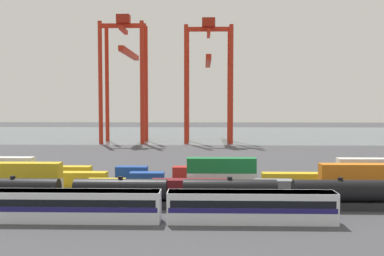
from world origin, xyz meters
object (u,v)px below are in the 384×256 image
shipping_container_2 (24,187)px  gantry_crane_central (208,69)px  shipping_container_13 (221,180)px  shipping_container_6 (273,188)px  shipping_container_12 (147,180)px  passenger_train (164,205)px  shipping_container_20 (132,173)px  shipping_container_21 (204,173)px  shipping_container_9 (0,179)px  gantry_crane_west (125,66)px  freight_tank_row (230,193)px  shipping_container_15 (296,180)px  shipping_container_7 (358,188)px

shipping_container_2 → gantry_crane_central: gantry_crane_central is taller
shipping_container_13 → shipping_container_6: bearing=-41.2°
shipping_container_2 → shipping_container_12: same height
passenger_train → shipping_container_20: passenger_train is taller
shipping_container_12 → shipping_container_21: (10.15, 7.00, 0.00)m
shipping_container_9 → gantry_crane_west: size_ratio=0.26×
freight_tank_row → shipping_container_9: freight_tank_row is taller
shipping_container_2 → shipping_container_12: 20.34m
shipping_container_2 → gantry_crane_central: size_ratio=0.26×
shipping_container_6 → shipping_container_15: size_ratio=0.50×
shipping_container_20 → gantry_crane_west: gantry_crane_west is taller
shipping_container_9 → passenger_train: bearing=-36.1°
gantry_crane_central → shipping_container_20: bearing=-100.5°
freight_tank_row → shipping_container_13: bearing=92.0°
shipping_container_15 → shipping_container_21: 17.63m
freight_tank_row → shipping_container_12: bearing=131.3°
shipping_container_15 → shipping_container_6: bearing=-126.4°
shipping_container_6 → gantry_crane_central: gantry_crane_central is taller
gantry_crane_west → shipping_container_6: bearing=-67.3°
passenger_train → shipping_container_12: size_ratio=7.06×
freight_tank_row → shipping_container_20: bearing=127.8°
shipping_container_2 → shipping_container_7: size_ratio=1.00×
freight_tank_row → shipping_container_9: size_ratio=6.18×
shipping_container_6 → shipping_container_9: 48.01m
gantry_crane_west → shipping_container_2: bearing=-89.6°
shipping_container_9 → shipping_container_7: bearing=-6.6°
passenger_train → shipping_container_2: (-24.20, 15.92, -0.84)m
shipping_container_20 → passenger_train: bearing=-73.4°
passenger_train → freight_tank_row: bearing=40.4°
shipping_container_7 → shipping_container_12: size_ratio=2.00×
passenger_train → shipping_container_7: size_ratio=3.53×
shipping_container_21 → gantry_crane_west: bearing=109.6°
gantry_crane_west → gantry_crane_central: size_ratio=1.03×
passenger_train → shipping_container_15: size_ratio=3.53×
shipping_container_9 → shipping_container_21: same height
passenger_train → freight_tank_row: size_ratio=0.57×
shipping_container_15 → gantry_crane_west: bearing=116.9°
shipping_container_9 → gantry_crane_west: bearing=85.9°
shipping_container_21 → freight_tank_row: bearing=-81.0°
freight_tank_row → shipping_container_21: (-3.57, 22.59, -0.84)m
shipping_container_13 → shipping_container_15: size_ratio=1.00×
passenger_train → shipping_container_20: (-8.91, 29.92, -0.84)m
shipping_container_9 → shipping_container_12: bearing=0.0°
passenger_train → shipping_container_21: 30.36m
shipping_container_9 → shipping_container_2: bearing=-44.1°
shipping_container_12 → shipping_container_20: same height
passenger_train → shipping_container_7: (29.49, 15.92, -0.84)m
shipping_container_2 → shipping_container_20: size_ratio=2.00×
shipping_container_20 → gantry_crane_central: size_ratio=0.13×
shipping_container_2 → shipping_container_9: size_ratio=1.00×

